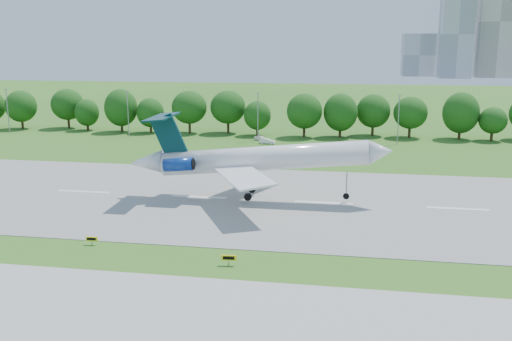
# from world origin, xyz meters

# --- Properties ---
(ground) EXTENTS (600.00, 600.00, 0.00)m
(ground) POSITION_xyz_m (0.00, 0.00, 0.00)
(ground) COLOR #255A17
(ground) RESTS_ON ground
(runway) EXTENTS (400.00, 45.00, 0.08)m
(runway) POSITION_xyz_m (0.00, 25.00, 0.04)
(runway) COLOR gray
(runway) RESTS_ON ground
(tree_line) EXTENTS (288.40, 8.40, 10.40)m
(tree_line) POSITION_xyz_m (0.00, 92.00, 6.19)
(tree_line) COLOR #382314
(tree_line) RESTS_ON ground
(light_poles) EXTENTS (175.90, 0.25, 12.19)m
(light_poles) POSITION_xyz_m (-2.50, 82.00, 6.34)
(light_poles) COLOR gray
(light_poles) RESTS_ON ground
(skyline) EXTENTS (127.00, 52.00, 80.00)m
(skyline) POSITION_xyz_m (100.16, 390.61, 30.46)
(skyline) COLOR #B2B2B7
(skyline) RESTS_ON ground
(airliner) EXTENTS (41.32, 30.00, 13.11)m
(airliner) POSITION_xyz_m (-11.54, 24.92, 6.78)
(airliner) COLOR white
(airliner) RESTS_ON ground
(taxi_sign_left) EXTENTS (1.48, 0.29, 1.03)m
(taxi_sign_left) POSITION_xyz_m (-27.15, 1.20, 0.76)
(taxi_sign_left) COLOR gray
(taxi_sign_left) RESTS_ON ground
(taxi_sign_centre) EXTENTS (1.73, 0.36, 1.21)m
(taxi_sign_centre) POSITION_xyz_m (-9.06, -2.49, 0.89)
(taxi_sign_centre) COLOR gray
(taxi_sign_centre) RESTS_ON ground
(service_vehicle_a) EXTENTS (3.95, 1.56, 1.28)m
(service_vehicle_a) POSITION_xyz_m (-16.78, 76.90, 0.64)
(service_vehicle_a) COLOR white
(service_vehicle_a) RESTS_ON ground
(service_vehicle_b) EXTENTS (4.04, 3.16, 1.29)m
(service_vehicle_b) POSITION_xyz_m (-19.08, 81.48, 0.64)
(service_vehicle_b) COLOR white
(service_vehicle_b) RESTS_ON ground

